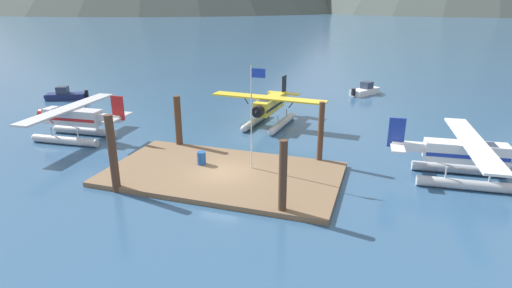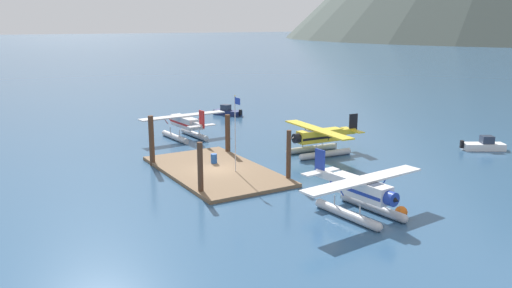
{
  "view_description": "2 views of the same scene",
  "coord_description": "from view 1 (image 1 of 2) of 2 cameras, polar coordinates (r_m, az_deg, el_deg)",
  "views": [
    {
      "loc": [
        9.63,
        -22.47,
        10.74
      ],
      "look_at": [
        1.22,
        3.24,
        1.25
      ],
      "focal_mm": 28.81,
      "sensor_mm": 36.0,
      "label": 1
    },
    {
      "loc": [
        39.85,
        -19.55,
        13.03
      ],
      "look_at": [
        1.01,
        3.63,
        2.35
      ],
      "focal_mm": 36.19,
      "sensor_mm": 36.0,
      "label": 2
    }
  ],
  "objects": [
    {
      "name": "piling_far_left",
      "position": [
        31.62,
        -10.75,
        2.99
      ],
      "size": [
        0.51,
        0.51,
        4.05
      ],
      "primitive_type": "cylinder",
      "color": "#4C3323",
      "rests_on": "ground"
    },
    {
      "name": "piling_near_left",
      "position": [
        25.09,
        -19.27,
        -1.35
      ],
      "size": [
        0.49,
        0.49,
        4.69
      ],
      "primitive_type": "cylinder",
      "color": "#4C3323",
      "rests_on": "ground"
    },
    {
      "name": "boat_white_open_north",
      "position": [
        51.6,
        14.97,
        7.22
      ],
      "size": [
        3.46,
        4.37,
        1.5
      ],
      "color": "silver",
      "rests_on": "ground"
    },
    {
      "name": "fuel_drum",
      "position": [
        27.78,
        -7.58,
        -1.95
      ],
      "size": [
        0.62,
        0.62,
        0.88
      ],
      "color": "#1E4C99",
      "rests_on": "dock_platform"
    },
    {
      "name": "piling_near_right",
      "position": [
        21.2,
        3.74,
        -4.81
      ],
      "size": [
        0.44,
        0.44,
        4.17
      ],
      "primitive_type": "cylinder",
      "color": "#4C3323",
      "rests_on": "ground"
    },
    {
      "name": "piling_far_right",
      "position": [
        28.2,
        8.96,
        1.44
      ],
      "size": [
        0.39,
        0.39,
        4.38
      ],
      "primitive_type": "cylinder",
      "color": "#4C3323",
      "rests_on": "ground"
    },
    {
      "name": "seaplane_yellow_bow_centre",
      "position": [
        36.92,
        1.83,
        4.96
      ],
      "size": [
        10.47,
        7.97,
        3.84
      ],
      "color": "#B7BABF",
      "rests_on": "ground"
    },
    {
      "name": "dock_platform",
      "position": [
        26.64,
        -4.67,
        -4.16
      ],
      "size": [
        14.93,
        8.27,
        0.3
      ],
      "primitive_type": "cube",
      "color": "brown",
      "rests_on": "ground"
    },
    {
      "name": "mooring_buoy",
      "position": [
        30.99,
        29.74,
        -2.77
      ],
      "size": [
        0.86,
        0.86,
        0.86
      ],
      "primitive_type": "sphere",
      "color": "orange",
      "rests_on": "ground"
    },
    {
      "name": "boat_navy_open_west",
      "position": [
        52.03,
        -25.02,
        6.16
      ],
      "size": [
        4.51,
        3.19,
        1.5
      ],
      "color": "navy",
      "rests_on": "ground"
    },
    {
      "name": "flagpole",
      "position": [
        25.75,
        -0.41,
        5.16
      ],
      "size": [
        0.95,
        0.1,
        6.72
      ],
      "color": "silver",
      "rests_on": "dock_platform"
    },
    {
      "name": "seaplane_white_stbd_fwd",
      "position": [
        28.38,
        27.04,
        -1.71
      ],
      "size": [
        7.97,
        10.48,
        3.84
      ],
      "color": "#B7BABF",
      "rests_on": "ground"
    },
    {
      "name": "ground_plane",
      "position": [
        26.7,
        -4.66,
        -4.45
      ],
      "size": [
        1200.0,
        1200.0,
        0.0
      ],
      "primitive_type": "plane",
      "color": "#2D5175"
    },
    {
      "name": "seaplane_silver_port_fwd",
      "position": [
        36.19,
        -24.04,
        2.96
      ],
      "size": [
        7.97,
        10.47,
        3.84
      ],
      "color": "#B7BABF",
      "rests_on": "ground"
    }
  ]
}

